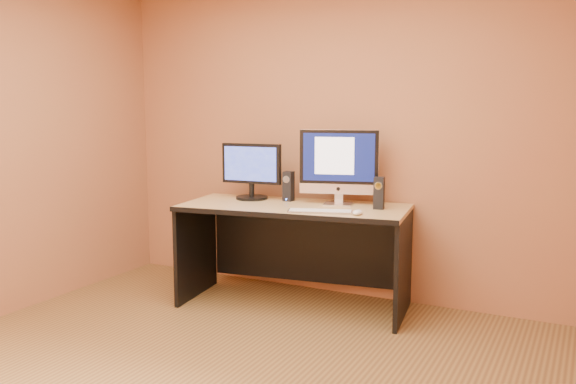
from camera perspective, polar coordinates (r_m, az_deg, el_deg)
name	(u,v)px	position (r m, az deg, el deg)	size (l,w,h in m)	color
walls	(194,157)	(3.28, -8.80, 3.24)	(4.00, 4.00, 2.60)	#9A623E
desk	(294,256)	(4.79, 0.54, -6.01)	(1.74, 0.76, 0.80)	tan
imac	(338,166)	(4.72, 4.74, 2.40)	(0.62, 0.23, 0.60)	silver
second_monitor	(252,172)	(5.00, -3.43, 1.93)	(0.52, 0.26, 0.46)	black
speaker_left	(289,186)	(4.91, 0.05, 0.55)	(0.07, 0.08, 0.24)	black
speaker_right	(379,193)	(4.58, 8.52, -0.10)	(0.07, 0.08, 0.24)	black
keyboard	(320,211)	(4.40, 3.04, -1.80)	(0.47, 0.13, 0.02)	#B4B5B9
mouse	(358,212)	(4.33, 6.53, -1.89)	(0.06, 0.11, 0.04)	white
cable_a	(340,202)	(4.87, 4.86, -0.91)	(0.01, 0.01, 0.24)	black
cable_b	(335,201)	(4.91, 4.42, -0.82)	(0.01, 0.01, 0.20)	black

